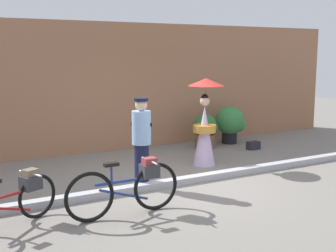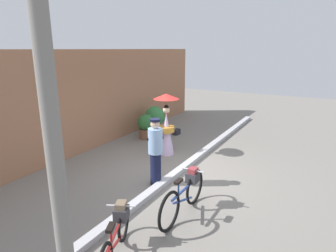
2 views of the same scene
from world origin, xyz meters
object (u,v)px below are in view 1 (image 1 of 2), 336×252
object	(u,v)px
bicycle_far_side	(13,199)
backpack_on_pavement	(253,145)
person_officer	(142,140)
person_with_parasol	(205,122)
potted_plant_by_door	(231,122)
bicycle_near_officer	(129,186)
potted_plant_small	(206,130)

from	to	relation	value
bicycle_far_side	backpack_on_pavement	xyz separation A→B (m)	(6.24, 2.32, -0.30)
person_officer	person_with_parasol	distance (m)	2.07
potted_plant_by_door	backpack_on_pavement	bearing A→B (deg)	-89.03
person_officer	potted_plant_by_door	distance (m)	4.56
backpack_on_pavement	person_officer	bearing A→B (deg)	-158.54
bicycle_near_officer	potted_plant_by_door	world-z (taller)	potted_plant_by_door
bicycle_near_officer	potted_plant_small	world-z (taller)	potted_plant_small
bicycle_near_officer	person_with_parasol	size ratio (longest dim) A/B	0.97
potted_plant_small	bicycle_far_side	bearing A→B (deg)	-149.92
person_officer	backpack_on_pavement	xyz separation A→B (m)	(3.86, 1.52, -0.75)
bicycle_near_officer	person_officer	distance (m)	1.47
person_officer	person_with_parasol	size ratio (longest dim) A/B	0.87
bicycle_near_officer	backpack_on_pavement	size ratio (longest dim) A/B	5.56
bicycle_near_officer	potted_plant_by_door	xyz separation A→B (m)	(4.62, 3.62, 0.12)
bicycle_far_side	potted_plant_by_door	distance (m)	7.02
bicycle_far_side	potted_plant_small	world-z (taller)	potted_plant_small
bicycle_near_officer	bicycle_far_side	distance (m)	1.64
potted_plant_by_door	person_officer	bearing A→B (deg)	-147.45
potted_plant_by_door	potted_plant_small	xyz separation A→B (m)	(-0.94, -0.20, -0.09)
bicycle_far_side	person_officer	distance (m)	2.55
person_with_parasol	backpack_on_pavement	distance (m)	2.23
person_officer	potted_plant_small	distance (m)	3.69
bicycle_near_officer	potted_plant_by_door	bearing A→B (deg)	38.09
person_with_parasol	backpack_on_pavement	xyz separation A→B (m)	(1.95, 0.70, -0.82)
bicycle_near_officer	person_with_parasol	distance (m)	3.38
person_officer	potted_plant_small	world-z (taller)	person_officer
bicycle_far_side	person_with_parasol	size ratio (longest dim) A/B	0.83
person_officer	potted_plant_small	xyz separation A→B (m)	(2.90, 2.25, -0.39)
potted_plant_by_door	potted_plant_small	distance (m)	0.96
potted_plant_by_door	backpack_on_pavement	size ratio (longest dim) A/B	3.08
potted_plant_small	backpack_on_pavement	world-z (taller)	potted_plant_small
person_with_parasol	potted_plant_by_door	world-z (taller)	person_with_parasol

